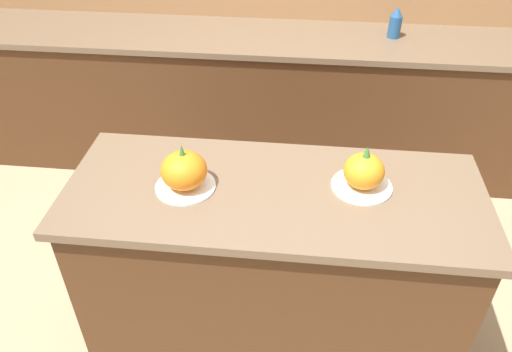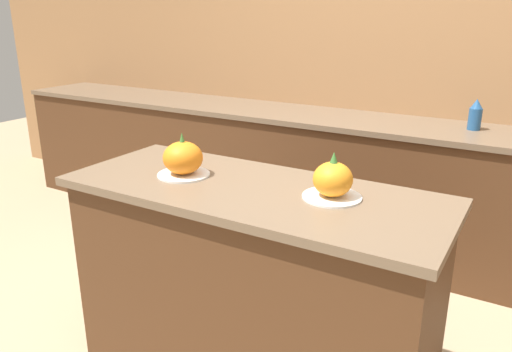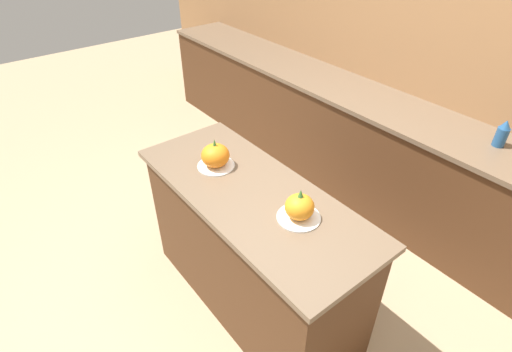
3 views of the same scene
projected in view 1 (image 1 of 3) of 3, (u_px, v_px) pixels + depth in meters
ground_plane at (270, 341)px, 2.37m from camera, size 12.00×12.00×0.00m
kitchen_island at (272, 275)px, 2.09m from camera, size 1.54×0.63×0.92m
back_counter at (291, 103)px, 3.28m from camera, size 6.00×0.60×0.91m
pumpkin_cake_left at (184, 172)px, 1.79m from camera, size 0.22×0.22×0.19m
pumpkin_cake_right at (364, 173)px, 1.79m from camera, size 0.22×0.22×0.18m
bottle_tall at (395, 23)px, 2.95m from camera, size 0.08×0.08×0.18m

